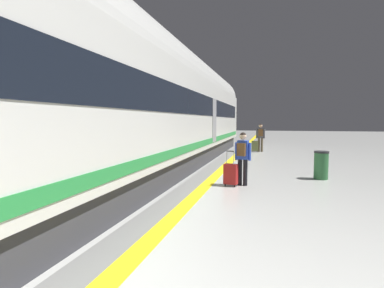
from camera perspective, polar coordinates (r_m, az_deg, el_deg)
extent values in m
cube|color=yellow|center=(10.42, 4.39, -6.03)|extent=(0.36, 80.00, 0.01)
cube|color=slate|center=(10.49, 2.32, -5.96)|extent=(0.73, 80.00, 0.01)
cube|color=#38383D|center=(7.71, -17.40, -7.30)|extent=(2.67, 32.35, 0.70)
cube|color=silver|center=(7.56, -17.71, 6.19)|extent=(2.90, 33.70, 2.90)
cylinder|color=silver|center=(7.74, -17.96, 16.60)|extent=(2.84, 33.03, 2.84)
cube|color=black|center=(7.58, -17.78, 8.83)|extent=(2.93, 31.68, 0.80)
cube|color=#268C3F|center=(7.61, -17.51, -2.50)|extent=(2.94, 33.03, 0.24)
cone|color=silver|center=(24.87, 5.35, 4.39)|extent=(2.75, 2.60, 2.75)
cube|color=gray|center=(14.21, 4.24, 4.43)|extent=(0.02, 0.90, 2.00)
cylinder|color=black|center=(9.03, 8.99, -5.24)|extent=(0.13, 0.13, 0.77)
cylinder|color=black|center=(8.98, 9.99, -5.30)|extent=(0.13, 0.13, 0.77)
cube|color=blue|center=(8.92, 9.54, -1.09)|extent=(0.34, 0.25, 0.55)
cylinder|color=blue|center=(9.00, 8.34, -1.32)|extent=(0.08, 0.08, 0.51)
cylinder|color=blue|center=(8.87, 10.79, -1.43)|extent=(0.08, 0.08, 0.51)
sphere|color=beige|center=(8.89, 9.57, 1.44)|extent=(0.20, 0.20, 0.20)
sphere|color=black|center=(8.89, 9.57, 1.58)|extent=(0.19, 0.19, 0.19)
cube|color=brown|center=(8.79, 9.26, -1.05)|extent=(0.26, 0.18, 0.37)
cube|color=#A51E1E|center=(8.85, 7.29, -5.63)|extent=(0.42, 0.30, 0.58)
cube|color=#A51E1E|center=(8.97, 7.54, -5.97)|extent=(0.31, 0.08, 0.32)
cylinder|color=black|center=(8.90, 6.26, -7.68)|extent=(0.03, 0.06, 0.06)
cylinder|color=black|center=(8.80, 8.01, -7.82)|extent=(0.03, 0.06, 0.06)
cylinder|color=gray|center=(8.76, 6.56, -2.55)|extent=(0.02, 0.02, 0.38)
cylinder|color=gray|center=(8.69, 7.85, -2.62)|extent=(0.02, 0.02, 0.38)
cube|color=black|center=(8.71, 7.22, -1.34)|extent=(0.22, 0.07, 0.02)
cylinder|color=brown|center=(18.98, 12.46, -0.14)|extent=(0.14, 0.14, 0.85)
cylinder|color=brown|center=(18.99, 13.01, -0.15)|extent=(0.14, 0.14, 0.85)
cube|color=#4C4C51|center=(18.94, 12.77, 2.04)|extent=(0.36, 0.23, 0.61)
cylinder|color=#4C4C51|center=(18.95, 12.10, 1.90)|extent=(0.09, 0.09, 0.56)
cylinder|color=#4C4C51|center=(18.97, 13.44, 1.88)|extent=(0.09, 0.09, 0.56)
sphere|color=tan|center=(18.93, 12.79, 3.36)|extent=(0.22, 0.22, 0.22)
sphere|color=black|center=(18.93, 12.80, 3.43)|extent=(0.20, 0.20, 0.20)
cube|color=brown|center=(18.79, 12.79, 2.09)|extent=(0.27, 0.16, 0.40)
cube|color=#596038|center=(18.75, 11.73, -0.36)|extent=(0.38, 0.22, 0.61)
cube|color=#596038|center=(18.88, 11.74, -0.56)|extent=(0.31, 0.02, 0.34)
cylinder|color=black|center=(18.73, 11.27, -1.39)|extent=(0.02, 0.06, 0.06)
cylinder|color=black|center=(18.71, 12.14, -1.41)|extent=(0.02, 0.06, 0.06)
cylinder|color=#2D6638|center=(10.67, 23.11, -3.84)|extent=(0.44, 0.44, 0.85)
cylinder|color=#262628|center=(10.62, 23.18, -1.40)|extent=(0.46, 0.46, 0.06)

